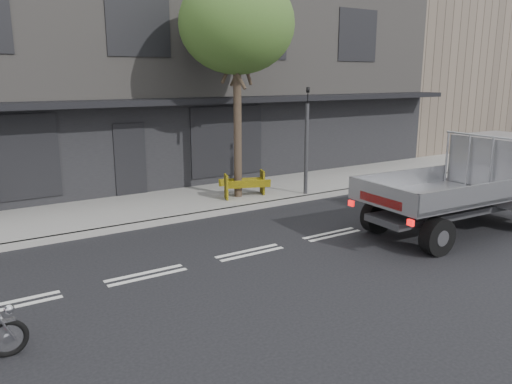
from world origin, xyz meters
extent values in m
plane|color=black|center=(0.00, 0.00, 0.00)|extent=(80.00, 80.00, 0.00)
cube|color=gray|center=(0.00, 4.70, 0.07)|extent=(32.00, 3.20, 0.15)
cube|color=gray|center=(0.00, 3.10, 0.07)|extent=(32.00, 0.20, 0.15)
cube|color=slate|center=(0.00, 11.30, 4.00)|extent=(26.00, 10.00, 8.00)
cube|color=brown|center=(20.00, 11.30, 5.00)|extent=(14.00, 10.00, 10.00)
cylinder|color=#382B21|center=(2.20, 4.20, 2.00)|extent=(0.24, 0.24, 4.00)
ellipsoid|color=#405C22|center=(2.20, 4.20, 5.30)|extent=(3.40, 3.40, 2.89)
cylinder|color=#2D2D30|center=(4.20, 3.35, 1.50)|extent=(0.12, 0.12, 3.00)
imported|color=black|center=(4.20, 3.35, 3.25)|extent=(0.08, 0.10, 0.50)
torus|color=black|center=(-5.05, -1.73, 0.27)|extent=(0.56, 0.09, 0.56)
cylinder|color=black|center=(3.35, -2.33, 0.42)|extent=(0.85, 0.35, 0.84)
cylinder|color=black|center=(3.46, -0.45, 0.42)|extent=(0.85, 0.35, 0.84)
cylinder|color=black|center=(6.98, -0.64, 0.42)|extent=(0.85, 0.35, 0.84)
cube|color=#2D2D30|center=(5.17, -1.48, 0.61)|extent=(5.12, 1.37, 0.15)
cube|color=#ADAEB2|center=(6.87, -1.58, 1.49)|extent=(1.98, 2.08, 1.65)
cube|color=black|center=(6.87, -1.58, 1.96)|extent=(1.75, 1.96, 0.61)
cube|color=#9E9EA2|center=(4.23, -1.43, 1.01)|extent=(3.42, 2.32, 0.11)
camera|label=1|loc=(-5.54, -8.88, 3.81)|focal=35.00mm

